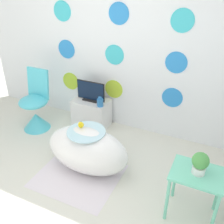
% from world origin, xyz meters
% --- Properties ---
extents(ground_plane, '(12.00, 12.00, 0.00)m').
position_xyz_m(ground_plane, '(0.00, 0.00, 0.00)').
color(ground_plane, silver).
extents(wall_back_dotted, '(4.55, 0.05, 2.60)m').
position_xyz_m(wall_back_dotted, '(0.00, 1.95, 1.30)').
color(wall_back_dotted, white).
rests_on(wall_back_dotted, ground_plane).
extents(rug, '(0.96, 0.85, 0.01)m').
position_xyz_m(rug, '(0.09, 0.65, 0.00)').
color(rug, silver).
rests_on(rug, ground_plane).
extents(bathtub, '(1.03, 0.55, 0.57)m').
position_xyz_m(bathtub, '(0.13, 0.82, 0.29)').
color(bathtub, white).
rests_on(bathtub, ground_plane).
extents(rubber_duck, '(0.07, 0.07, 0.08)m').
position_xyz_m(rubber_duck, '(0.04, 0.84, 0.61)').
color(rubber_duck, yellow).
rests_on(rubber_duck, bathtub).
extents(chair, '(0.42, 0.42, 0.91)m').
position_xyz_m(chair, '(-1.05, 1.30, 0.29)').
color(chair, '#4CC6DB').
rests_on(chair, ground_plane).
extents(tv_cabinet, '(0.54, 0.35, 0.43)m').
position_xyz_m(tv_cabinet, '(-0.32, 1.73, 0.22)').
color(tv_cabinet, silver).
rests_on(tv_cabinet, ground_plane).
extents(tv, '(0.45, 0.12, 0.30)m').
position_xyz_m(tv, '(-0.32, 1.73, 0.57)').
color(tv, black).
rests_on(tv, tv_cabinet).
extents(vase, '(0.09, 0.09, 0.15)m').
position_xyz_m(vase, '(-0.11, 1.62, 0.50)').
color(vase, '#2D72B7').
rests_on(vase, tv_cabinet).
extents(side_table, '(0.48, 0.38, 0.55)m').
position_xyz_m(side_table, '(1.40, 0.66, 0.45)').
color(side_table, '#72D8B7').
rests_on(side_table, ground_plane).
extents(potted_plant_left, '(0.15, 0.15, 0.22)m').
position_xyz_m(potted_plant_left, '(1.40, 0.66, 0.67)').
color(potted_plant_left, white).
rests_on(potted_plant_left, side_table).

